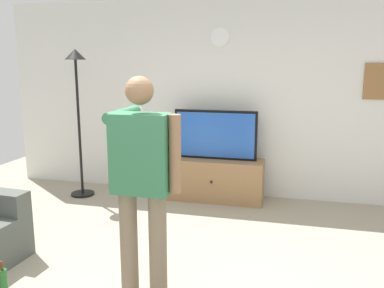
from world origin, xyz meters
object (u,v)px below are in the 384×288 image
(television, at_px, (215,135))
(person_standing_nearer_lamp, at_px, (142,176))
(wall_clock, at_px, (220,37))
(tv_stand, at_px, (214,180))
(floor_lamp, at_px, (77,93))
(beverage_bottle, at_px, (4,287))

(television, relative_size, person_standing_nearer_lamp, 0.64)
(wall_clock, bearing_deg, person_standing_nearer_lamp, -91.89)
(wall_clock, bearing_deg, television, -90.00)
(tv_stand, height_order, television, television)
(floor_lamp, bearing_deg, person_standing_nearer_lamp, -51.24)
(wall_clock, distance_m, beverage_bottle, 3.87)
(floor_lamp, bearing_deg, tv_stand, 7.83)
(tv_stand, height_order, floor_lamp, floor_lamp)
(television, height_order, person_standing_nearer_lamp, person_standing_nearer_lamp)
(tv_stand, height_order, wall_clock, wall_clock)
(television, relative_size, beverage_bottle, 3.06)
(tv_stand, height_order, person_standing_nearer_lamp, person_standing_nearer_lamp)
(floor_lamp, relative_size, person_standing_nearer_lamp, 1.15)
(floor_lamp, height_order, person_standing_nearer_lamp, floor_lamp)
(person_standing_nearer_lamp, xyz_separation_m, beverage_bottle, (-1.01, -0.38, -0.85))
(wall_clock, height_order, person_standing_nearer_lamp, wall_clock)
(television, xyz_separation_m, floor_lamp, (-1.85, -0.30, 0.55))
(tv_stand, xyz_separation_m, floor_lamp, (-1.85, -0.25, 1.16))
(tv_stand, distance_m, beverage_bottle, 3.03)
(television, bearing_deg, tv_stand, -90.00)
(tv_stand, distance_m, television, 0.61)
(television, distance_m, floor_lamp, 1.95)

